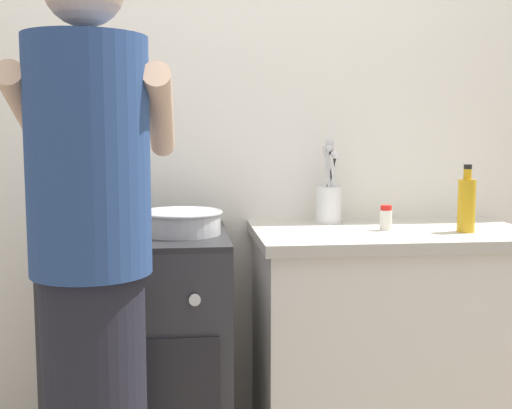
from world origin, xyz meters
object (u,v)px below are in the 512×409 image
object	(u,v)px
stove_range	(144,358)
person	(93,288)
spice_bottle	(386,218)
mixing_bowl	(181,221)
utensil_crock	(329,199)
oil_bottle	(466,204)
pot	(100,216)

from	to	relation	value
stove_range	person	distance (m)	0.75
spice_bottle	stove_range	bearing A→B (deg)	178.76
mixing_bowl	utensil_crock	bearing A→B (deg)	21.07
utensil_crock	spice_bottle	size ratio (longest dim) A/B	3.62
stove_range	mixing_bowl	size ratio (longest dim) A/B	3.14
mixing_bowl	oil_bottle	world-z (taller)	oil_bottle
stove_range	oil_bottle	xyz separation A→B (m)	(1.14, -0.09, 0.55)
pot	utensil_crock	bearing A→B (deg)	12.01
person	oil_bottle	bearing A→B (deg)	23.36
stove_range	pot	bearing A→B (deg)	176.27
mixing_bowl	person	size ratio (longest dim) A/B	0.17
stove_range	utensil_crock	bearing A→B (deg)	14.97
pot	mixing_bowl	size ratio (longest dim) A/B	0.96
mixing_bowl	oil_bottle	size ratio (longest dim) A/B	1.20
utensil_crock	spice_bottle	xyz separation A→B (m)	(0.16, -0.21, -0.05)
utensil_crock	mixing_bowl	bearing A→B (deg)	-158.93
pot	spice_bottle	xyz separation A→B (m)	(1.01, -0.03, -0.02)
spice_bottle	oil_bottle	world-z (taller)	oil_bottle
pot	utensil_crock	size ratio (longest dim) A/B	0.84
spice_bottle	mixing_bowl	bearing A→B (deg)	-179.16
stove_range	utensil_crock	xyz separation A→B (m)	(0.71, 0.19, 0.54)
pot	oil_bottle	bearing A→B (deg)	-4.53
mixing_bowl	oil_bottle	xyz separation A→B (m)	(1.00, -0.06, 0.05)
stove_range	utensil_crock	world-z (taller)	utensil_crock
mixing_bowl	person	xyz separation A→B (m)	(-0.22, -0.59, -0.09)
stove_range	pot	xyz separation A→B (m)	(-0.14, 0.01, 0.51)
utensil_crock	spice_bottle	world-z (taller)	utensil_crock
pot	person	xyz separation A→B (m)	(0.06, -0.63, -0.10)
stove_range	spice_bottle	size ratio (longest dim) A/B	9.94
stove_range	mixing_bowl	xyz separation A→B (m)	(0.14, -0.03, 0.50)
stove_range	utensil_crock	distance (m)	0.91
mixing_bowl	utensil_crock	distance (m)	0.61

